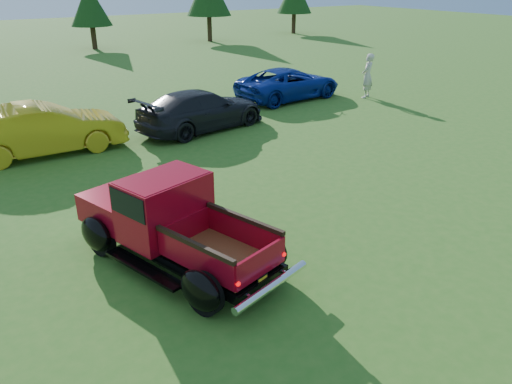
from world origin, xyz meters
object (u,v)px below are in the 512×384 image
show_car_grey (201,110)px  show_car_blue (289,83)px  tree_mid_right (90,5)px  show_car_yellow (44,129)px  pickup_truck (166,220)px  spectator (367,76)px

show_car_grey → show_car_blue: bearing=-79.2°
tree_mid_right → show_car_yellow: size_ratio=0.96×
tree_mid_right → pickup_truck: (-7.11, -29.34, -2.20)m
show_car_yellow → spectator: size_ratio=2.44×
spectator → show_car_grey: bearing=-24.7°
tree_mid_right → pickup_truck: tree_mid_right is taller
tree_mid_right → pickup_truck: bearing=-103.6°
pickup_truck → spectator: (12.61, 7.74, 0.16)m
tree_mid_right → show_car_yellow: bearing=-109.5°
show_car_yellow → show_car_grey: show_car_yellow is taller
pickup_truck → show_car_grey: bearing=41.7°
show_car_yellow → spectator: (13.26, 0.27, 0.18)m
show_car_yellow → show_car_blue: 10.47m
spectator → show_car_yellow: bearing=-26.9°
pickup_truck → spectator: size_ratio=2.51×
show_car_yellow → show_car_grey: size_ratio=0.98×
show_car_yellow → show_car_blue: bearing=-79.1°
tree_mid_right → pickup_truck: size_ratio=0.94×
pickup_truck → show_car_grey: size_ratio=1.00×
pickup_truck → show_car_grey: (4.42, 7.26, -0.10)m
show_car_blue → spectator: size_ratio=2.52×
tree_mid_right → show_car_yellow: tree_mid_right is taller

